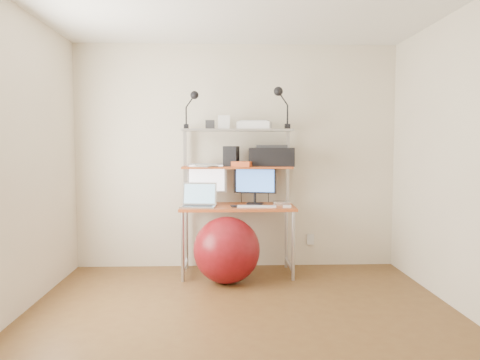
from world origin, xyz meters
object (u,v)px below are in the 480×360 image
(printer, at_px, (272,156))
(exercise_ball, at_px, (227,250))
(monitor_silver, at_px, (207,181))
(laptop, at_px, (199,202))
(monitor_black, at_px, (255,183))

(printer, xyz_separation_m, exercise_ball, (-0.50, -0.49, -0.93))
(monitor_silver, distance_m, exercise_ball, 0.83)
(monitor_silver, distance_m, laptop, 0.31)
(printer, bearing_deg, exercise_ball, -128.11)
(monitor_silver, distance_m, monitor_black, 0.52)
(monitor_black, relative_size, laptop, 1.21)
(monitor_black, bearing_deg, laptop, -148.33)
(monitor_silver, distance_m, printer, 0.76)
(monitor_silver, xyz_separation_m, printer, (0.71, 0.03, 0.27))
(laptop, xyz_separation_m, printer, (0.79, 0.25, 0.47))
(laptop, bearing_deg, monitor_black, 25.26)
(printer, bearing_deg, monitor_silver, -170.09)
(monitor_black, xyz_separation_m, laptop, (-0.60, -0.20, -0.18))
(monitor_black, distance_m, exercise_ball, 0.84)
(monitor_silver, height_order, monitor_black, monitor_silver)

